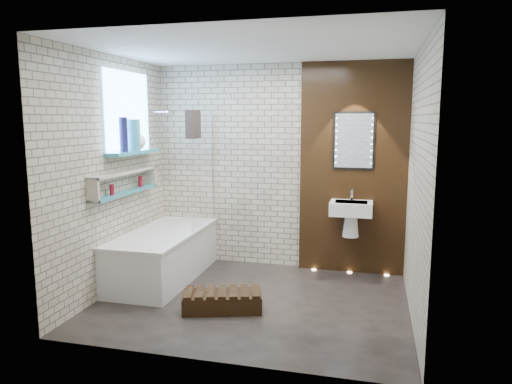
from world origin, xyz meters
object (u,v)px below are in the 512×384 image
(bathtub, at_px, (164,255))
(walnut_step, at_px, (222,302))
(bath_screen, at_px, (203,170))
(led_mirror, at_px, (354,141))
(washbasin, at_px, (351,213))

(bathtub, height_order, walnut_step, bathtub)
(bath_screen, xyz_separation_m, led_mirror, (1.82, 0.34, 0.37))
(led_mirror, relative_size, walnut_step, 0.89)
(walnut_step, bearing_deg, washbasin, 49.16)
(washbasin, distance_m, walnut_step, 1.95)
(bathtub, height_order, bath_screen, bath_screen)
(bathtub, bearing_deg, walnut_step, -37.24)
(bath_screen, bearing_deg, walnut_step, -62.03)
(bath_screen, distance_m, walnut_step, 1.80)
(led_mirror, bearing_deg, bathtub, -160.22)
(bath_screen, height_order, washbasin, bath_screen)
(washbasin, bearing_deg, bath_screen, -174.22)
(led_mirror, bearing_deg, washbasin, -90.00)
(washbasin, xyz_separation_m, led_mirror, (0.00, 0.16, 0.86))
(bathtub, xyz_separation_m, bath_screen, (0.35, 0.44, 0.99))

